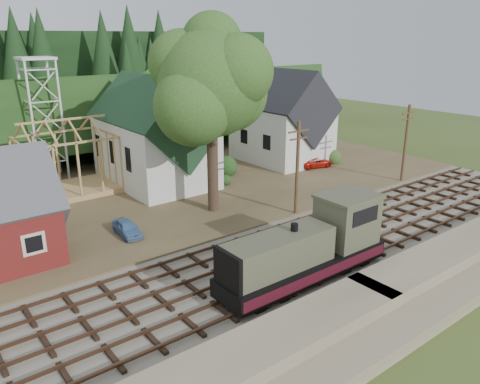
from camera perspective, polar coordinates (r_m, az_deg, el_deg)
ground at (r=31.57m, az=4.21°, el=-8.54°), size 140.00×140.00×0.00m
embankment at (r=26.77m, az=16.86°, el=-14.77°), size 64.00×5.00×1.60m
railroad_bed at (r=31.54m, az=4.22°, el=-8.41°), size 64.00×11.00×0.16m
village_flat at (r=45.42m, az=-11.10°, el=-0.04°), size 64.00×26.00×0.30m
hillside at (r=67.10m, az=-20.55°, el=4.99°), size 70.00×28.96×12.74m
ridge at (r=82.26m, az=-24.04°, el=6.88°), size 80.00×20.00×12.00m
church at (r=46.46m, az=-10.23°, el=6.85°), size 8.40×15.17×13.00m
farmhouse at (r=55.12m, az=5.12°, el=8.55°), size 8.40×10.80×10.60m
timber_frame at (r=46.03m, az=-20.30°, el=3.43°), size 8.20×6.20×6.99m
lattice_tower at (r=50.63m, az=-23.35°, el=12.17°), size 3.20×3.20×12.12m
big_tree at (r=37.62m, az=-3.39°, el=12.20°), size 10.90×8.40×14.70m
telegraph_pole_near at (r=38.09m, az=7.00°, el=3.01°), size 2.20×0.28×8.00m
telegraph_pole_far at (r=49.56m, az=19.53°, el=5.70°), size 2.20×0.28×8.00m
locomotive at (r=28.85m, az=8.58°, el=-6.83°), size 11.73×2.93×4.70m
car_blue at (r=35.59m, az=-13.62°, el=-4.27°), size 1.54×3.42×1.14m
car_red at (r=53.23m, az=9.17°, el=3.60°), size 4.29×2.61×1.11m
patio_set at (r=32.27m, az=-26.11°, el=-4.76°), size 2.46×2.46×2.73m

